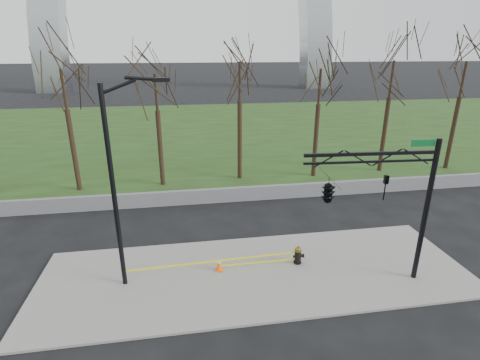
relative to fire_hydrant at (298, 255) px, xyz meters
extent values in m
plane|color=black|center=(-1.96, -0.43, -0.49)|extent=(500.00, 500.00, 0.00)
cube|color=gray|center=(-1.96, -0.43, -0.44)|extent=(18.00, 6.00, 0.10)
cube|color=#213814|center=(-1.96, 29.57, -0.46)|extent=(120.00, 40.00, 0.06)
cube|color=#59595B|center=(-1.96, 7.57, -0.04)|extent=(60.00, 0.30, 0.90)
cylinder|color=black|center=(-0.01, 0.00, -0.36)|extent=(0.35, 0.35, 0.06)
cylinder|color=black|center=(-0.01, 0.00, -0.09)|extent=(0.26, 0.26, 0.61)
cylinder|color=black|center=(0.20, -0.02, -0.04)|extent=(0.22, 0.19, 0.16)
cylinder|color=black|center=(-0.16, 0.02, -0.07)|extent=(0.11, 0.11, 0.10)
cylinder|color=brown|center=(-0.01, 0.00, 0.24)|extent=(0.31, 0.31, 0.06)
ellipsoid|color=brown|center=(-0.01, 0.00, 0.30)|extent=(0.28, 0.28, 0.21)
cylinder|color=brown|center=(-0.01, 0.00, 0.42)|extent=(0.06, 0.06, 0.08)
cube|color=#FB5D0D|center=(-3.51, -0.01, -0.38)|extent=(0.39, 0.39, 0.04)
cone|color=#FB5D0D|center=(-3.51, -0.01, -0.07)|extent=(0.25, 0.25, 0.58)
cylinder|color=white|center=(-3.51, -0.01, 0.04)|extent=(0.18, 0.18, 0.09)
cylinder|color=black|center=(-7.37, -0.31, 3.51)|extent=(0.18, 0.18, 8.00)
cylinder|color=black|center=(-6.83, -0.24, 7.36)|extent=(1.27, 0.28, 0.56)
cylinder|color=black|center=(-5.98, -0.13, 7.61)|extent=(1.21, 0.28, 0.22)
cube|color=black|center=(-5.39, -0.05, 7.56)|extent=(0.62, 0.30, 0.14)
cylinder|color=black|center=(4.45, -1.78, 2.51)|extent=(0.20, 0.20, 6.00)
cube|color=black|center=(1.96, -1.63, 5.01)|extent=(5.00, 0.43, 0.12)
cube|color=black|center=(1.96, -1.63, 4.71)|extent=(5.00, 0.39, 0.08)
cube|color=#0C5926|center=(3.85, -1.75, 5.36)|extent=(0.90, 0.10, 0.25)
imported|color=black|center=(2.66, -1.67, 3.66)|extent=(0.18, 0.21, 1.00)
imported|color=black|center=(0.46, -1.54, 3.66)|extent=(0.68, 2.51, 1.00)
cube|color=yellow|center=(-3.69, -0.15, 0.17)|extent=(7.36, 0.31, 0.08)
cube|color=yellow|center=(-1.76, 0.00, -0.19)|extent=(3.49, 0.01, 0.08)
camera|label=1|loc=(-4.76, -13.34, 8.58)|focal=27.21mm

